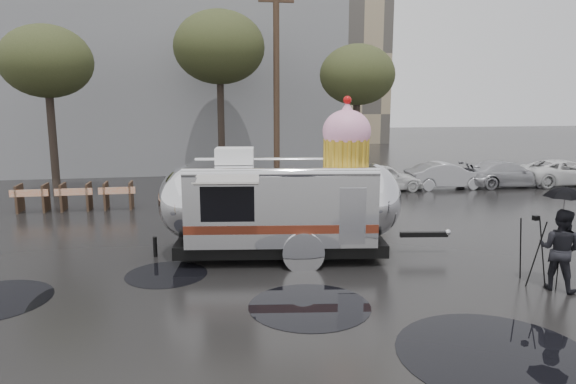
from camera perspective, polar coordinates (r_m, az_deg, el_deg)
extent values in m
plane|color=black|center=(10.42, -3.59, -12.58)|extent=(120.00, 120.00, 0.00)
cylinder|color=black|center=(10.41, 2.40, -12.56)|extent=(2.43, 2.43, 0.01)
cylinder|color=black|center=(9.26, 22.10, -16.42)|extent=(3.19, 3.19, 0.01)
cylinder|color=black|center=(12.48, -13.36, -8.89)|extent=(1.89, 1.89, 0.01)
cylinder|color=black|center=(15.40, 3.60, -4.92)|extent=(2.57, 2.57, 0.01)
cube|color=slate|center=(33.77, -15.25, 14.15)|extent=(22.00, 12.00, 13.00)
cylinder|color=#473323|center=(23.81, -1.29, 11.42)|extent=(0.28, 0.28, 9.00)
cube|color=#473323|center=(24.18, -1.33, 20.46)|extent=(1.60, 0.12, 0.12)
cylinder|color=#382D26|center=(23.37, -24.76, 6.64)|extent=(0.32, 0.32, 5.85)
ellipsoid|color=#2F3719|center=(23.38, -25.26, 12.99)|extent=(3.64, 3.64, 2.86)
cylinder|color=#382D26|center=(24.58, -7.47, 8.68)|extent=(0.32, 0.32, 6.75)
ellipsoid|color=#2F3719|center=(24.68, -7.64, 15.66)|extent=(4.20, 4.20, 3.30)
cylinder|color=#382D26|center=(23.65, 7.57, 6.98)|extent=(0.32, 0.32, 5.40)
ellipsoid|color=#2F3719|center=(23.63, 7.71, 12.79)|extent=(3.36, 3.36, 2.64)
cube|color=#473323|center=(20.91, -27.67, -0.64)|extent=(0.08, 0.80, 1.00)
cube|color=#473323|center=(20.65, -25.30, -0.57)|extent=(0.08, 0.80, 1.00)
cube|color=#E5590C|center=(20.38, -26.85, -0.11)|extent=(1.30, 0.04, 0.25)
cube|color=#473323|center=(20.49, -23.68, -0.52)|extent=(0.08, 0.80, 1.00)
cube|color=#473323|center=(20.29, -21.22, -0.45)|extent=(0.08, 0.80, 1.00)
cube|color=#E5590C|center=(19.98, -22.74, 0.01)|extent=(1.30, 0.04, 0.25)
cube|color=#473323|center=(20.18, -19.55, -0.40)|extent=(0.08, 0.80, 1.00)
cube|color=#473323|center=(20.04, -17.02, -0.33)|extent=(0.08, 0.80, 1.00)
cube|color=#E5590C|center=(19.69, -18.49, 0.15)|extent=(1.30, 0.04, 0.25)
imported|color=silver|center=(23.22, 10.54, 1.87)|extent=(4.00, 1.80, 1.40)
imported|color=#B2B2B7|center=(24.42, 17.17, 1.99)|extent=(4.00, 1.80, 1.40)
imported|color=#B2B2B7|center=(25.90, 23.11, 2.12)|extent=(4.20, 1.80, 1.44)
imported|color=silver|center=(27.64, 28.36, 2.24)|extent=(4.40, 1.90, 1.50)
cube|color=silver|center=(13.22, -0.85, -0.92)|extent=(4.91, 3.01, 1.89)
ellipsoid|color=silver|center=(13.46, 9.04, -0.84)|extent=(1.89, 2.61, 1.89)
ellipsoid|color=silver|center=(13.37, -10.82, -0.98)|extent=(1.89, 2.61, 1.89)
cube|color=black|center=(13.48, -0.84, -5.53)|extent=(5.49, 2.78, 0.32)
cylinder|color=black|center=(12.46, 1.70, -6.87)|extent=(0.76, 0.33, 0.74)
cylinder|color=black|center=(14.54, 1.15, -4.34)|extent=(0.76, 0.33, 0.74)
cylinder|color=silver|center=(12.31, 1.74, -6.84)|extent=(1.01, 0.24, 1.01)
cube|color=black|center=(14.03, 14.86, -4.58)|extent=(1.27, 0.29, 0.13)
sphere|color=silver|center=(14.21, 17.31, -4.29)|extent=(0.19, 0.19, 0.17)
cylinder|color=black|center=(13.83, -14.55, -5.91)|extent=(0.12, 0.12, 0.53)
cube|color=#5C2213|center=(12.15, -0.73, -4.22)|extent=(4.59, 0.65, 0.21)
cube|color=#5C2213|center=(14.49, -0.95, -1.83)|extent=(4.59, 0.65, 0.21)
cube|color=black|center=(12.03, -6.76, -1.36)|extent=(1.25, 0.20, 0.84)
cube|color=#B1ACA4|center=(11.69, -6.91, 0.92)|extent=(1.53, 0.71, 0.15)
cube|color=silver|center=(12.21, 7.19, -2.71)|extent=(0.63, 0.11, 1.37)
cube|color=white|center=(13.07, -5.96, 4.03)|extent=(1.03, 0.80, 0.40)
cylinder|color=gold|center=(13.17, 6.49, 4.53)|extent=(1.23, 1.23, 0.63)
ellipsoid|color=#FFADD1|center=(13.13, 6.54, 6.72)|extent=(1.37, 1.37, 1.09)
cone|color=#FFADD1|center=(13.11, 6.59, 9.10)|extent=(0.59, 0.59, 0.42)
sphere|color=red|center=(13.11, 6.61, 10.12)|extent=(0.24, 0.24, 0.21)
imported|color=black|center=(12.44, 27.95, -5.67)|extent=(0.89, 0.96, 1.77)
imported|color=black|center=(12.22, 28.35, -1.03)|extent=(1.05, 1.05, 0.72)
cylinder|color=black|center=(12.45, 27.92, -5.93)|extent=(0.02, 0.02, 1.65)
cylinder|color=black|center=(12.82, 26.40, -5.79)|extent=(0.08, 0.34, 1.48)
cylinder|color=black|center=(12.71, 24.42, -5.77)|extent=(0.27, 0.23, 1.48)
cylinder|color=black|center=(12.40, 25.86, -6.27)|extent=(0.32, 0.14, 1.48)
cube|color=black|center=(12.46, 25.83, -2.61)|extent=(0.14, 0.12, 0.10)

